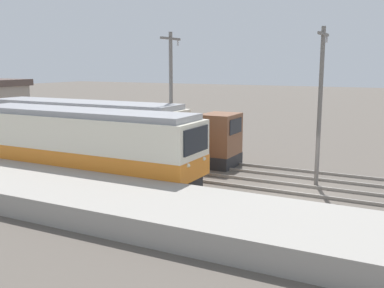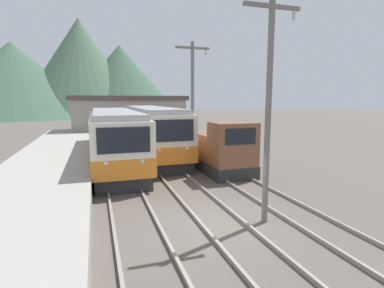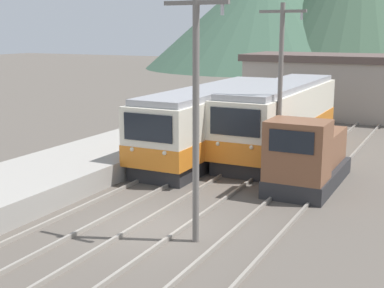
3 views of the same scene
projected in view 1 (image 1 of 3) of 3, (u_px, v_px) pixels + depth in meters
ground_plane at (298, 192)px, 20.39m from camera, size 200.00×200.00×0.00m
platform_left at (251, 226)px, 14.85m from camera, size 4.50×54.00×0.89m
track_left at (282, 206)px, 18.11m from camera, size 1.54×60.00×0.14m
track_center at (300, 189)px, 20.56m from camera, size 1.54×60.00×0.14m
track_right at (314, 175)px, 23.18m from camera, size 1.54×60.00×0.14m
commuter_train_left at (81, 147)px, 22.56m from camera, size 2.84×13.16×3.52m
commuter_train_center at (83, 135)px, 26.03m from camera, size 2.84×12.90×3.63m
shunting_locomotive at (195, 143)px, 26.11m from camera, size 2.40×5.66×3.00m
catenary_mast_near at (320, 101)px, 20.99m from camera, size 2.00×0.20×7.44m
catenary_mast_mid at (171, 95)px, 24.64m from camera, size 2.00×0.20×7.44m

